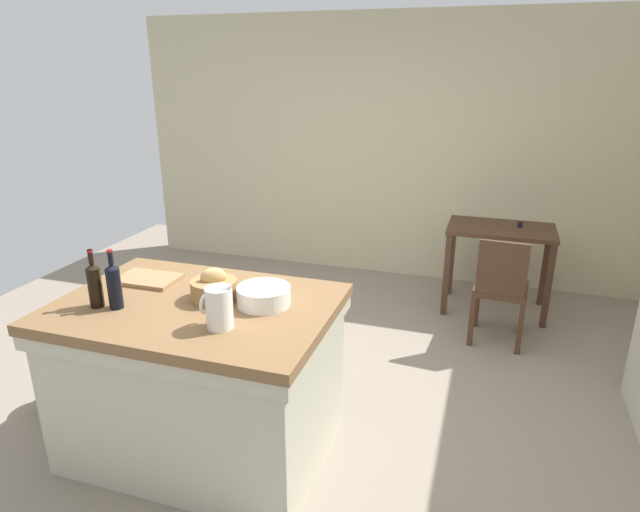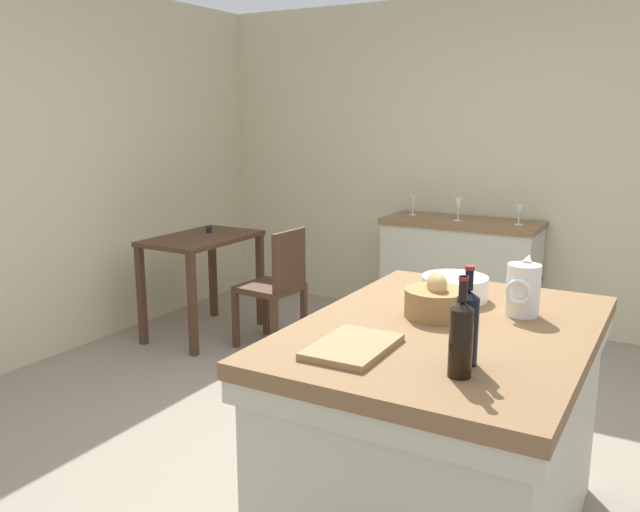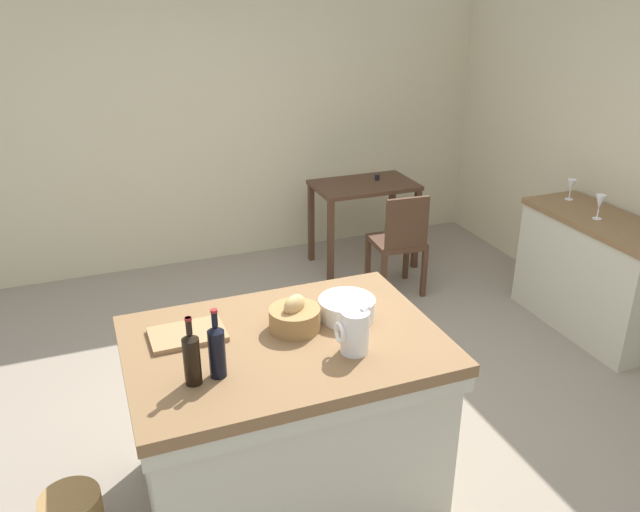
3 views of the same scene
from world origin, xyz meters
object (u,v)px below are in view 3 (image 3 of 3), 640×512
island_table (286,413)px  side_cabinet (594,274)px  wooden_chair (400,241)px  pitcher (355,331)px  wine_bottle_dark (217,350)px  wine_bottle_amber (192,357)px  bread_basket (295,317)px  wine_glass_middle (571,186)px  wash_bowl (347,308)px  wine_glass_left (600,202)px  writing_desk (364,197)px  cutting_board (187,334)px

island_table → side_cabinet: size_ratio=1.20×
side_cabinet → wooden_chair: bearing=136.4°
pitcher → wine_bottle_dark: (-0.62, 0.03, 0.02)m
pitcher → wine_bottle_amber: size_ratio=0.79×
wine_bottle_dark → bread_basket: bearing=30.5°
island_table → wine_bottle_amber: (-0.46, -0.19, 0.55)m
wine_glass_middle → wine_bottle_amber: bearing=-156.0°
pitcher → bread_basket: bearing=122.8°
side_cabinet → wash_bowl: bearing=-163.2°
side_cabinet → wash_bowl: (-2.31, -0.70, 0.52)m
wash_bowl → wine_bottle_amber: size_ratio=0.91×
wine_bottle_amber → wine_bottle_dark: bearing=7.9°
side_cabinet → wine_glass_left: size_ratio=6.85×
writing_desk → cutting_board: bearing=-130.8°
wash_bowl → cutting_board: wash_bowl is taller
wooden_chair → pitcher: bearing=-123.0°
writing_desk → wine_glass_middle: (1.16, -1.25, 0.34)m
bread_basket → wine_bottle_dark: bearing=-149.5°
cutting_board → wooden_chair: bearing=39.2°
island_table → wooden_chair: size_ratio=1.66×
pitcher → wash_bowl: (0.10, 0.31, -0.06)m
writing_desk → wine_bottle_amber: bearing=-127.1°
bread_basket → wine_glass_left: bearing=16.1°
writing_desk → wine_glass_left: wine_glass_left is taller
wash_bowl → wine_glass_left: wine_glass_left is taller
bread_basket → side_cabinet: bearing=15.5°
bread_basket → wine_bottle_dark: (-0.43, -0.25, 0.06)m
cutting_board → pitcher: bearing=-30.5°
wash_bowl → wine_bottle_amber: wine_bottle_amber is taller
cutting_board → wine_bottle_amber: size_ratio=1.12×
cutting_board → wine_bottle_dark: 0.39m
side_cabinet → wine_glass_middle: bearing=83.1°
writing_desk → wash_bowl: 2.69m
pitcher → wine_bottle_amber: (-0.72, 0.02, 0.02)m
wine_bottle_dark → pitcher: bearing=-3.1°
island_table → writing_desk: island_table is taller
writing_desk → wine_bottle_amber: size_ratio=2.90×
pitcher → bread_basket: size_ratio=1.00×
bread_basket → pitcher: bearing=-57.2°
island_table → cutting_board: bearing=155.9°
wooden_chair → pitcher: size_ratio=3.58×
pitcher → wine_glass_left: (2.35, 1.02, -0.01)m
wash_bowl → wine_bottle_dark: 0.77m
cutting_board → wash_bowl: bearing=-7.0°
bread_basket → wooden_chair: bearing=49.2°
wash_bowl → wine_glass_middle: size_ratio=1.77×
wine_bottle_dark → wine_glass_middle: wine_bottle_dark is taller
wine_bottle_dark → wine_glass_left: bearing=18.4°
island_table → side_cabinet: bearing=16.5°
pitcher → wine_glass_middle: pitcher is taller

